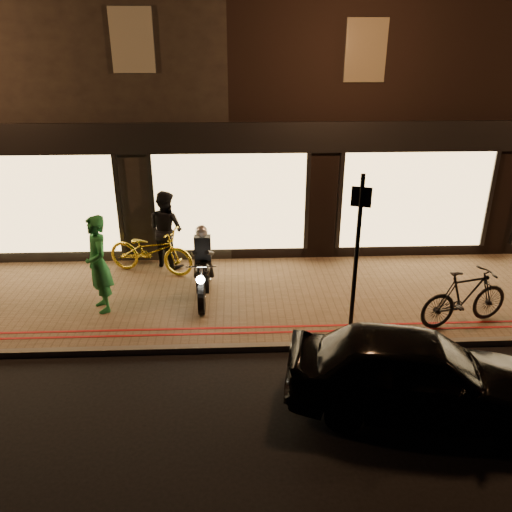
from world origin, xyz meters
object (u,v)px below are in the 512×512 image
(bicycle_gold, at_px, (151,251))
(parked_car, at_px, (415,372))
(motorcycle, at_px, (203,271))
(person_green, at_px, (98,264))
(sign_post, at_px, (357,247))

(bicycle_gold, relative_size, parked_car, 0.55)
(motorcycle, xyz_separation_m, person_green, (-2.03, -0.43, 0.38))
(sign_post, height_order, person_green, sign_post)
(motorcycle, relative_size, parked_car, 0.51)
(sign_post, xyz_separation_m, bicycle_gold, (-4.15, 2.75, -1.13))
(sign_post, distance_m, bicycle_gold, 5.10)
(motorcycle, bearing_deg, parked_car, -46.76)
(bicycle_gold, height_order, parked_car, parked_car)
(sign_post, bearing_deg, bicycle_gold, 146.49)
(person_green, bearing_deg, bicycle_gold, 128.12)
(sign_post, distance_m, person_green, 5.03)
(bicycle_gold, bearing_deg, sign_post, -105.66)
(bicycle_gold, bearing_deg, person_green, 175.25)
(motorcycle, bearing_deg, sign_post, -26.45)
(bicycle_gold, relative_size, person_green, 1.05)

